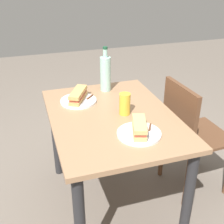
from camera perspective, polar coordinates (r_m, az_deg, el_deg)
name	(u,v)px	position (r m, az deg, el deg)	size (l,w,h in m)	color
ground_plane	(112,201)	(2.25, 0.00, -16.95)	(8.00, 8.00, 0.00)	#6B6056
dining_table	(112,132)	(1.88, 0.00, -3.86)	(1.03, 0.76, 0.72)	#997251
chair_far	(189,132)	(2.15, 14.79, -3.77)	(0.42, 0.42, 0.86)	brown
plate_near	(139,134)	(1.62, 5.27, -4.23)	(0.24, 0.24, 0.01)	white
baguette_sandwich_near	(139,127)	(1.60, 5.34, -2.96)	(0.21, 0.13, 0.07)	tan
knife_near	(149,131)	(1.63, 7.27, -3.70)	(0.16, 0.10, 0.01)	silver
plate_far	(78,101)	(2.00, -6.55, 2.19)	(0.24, 0.24, 0.01)	white
baguette_sandwich_far	(78,95)	(1.98, -6.61, 3.27)	(0.23, 0.16, 0.07)	tan
knife_far	(87,99)	(1.99, -4.87, 2.48)	(0.14, 0.13, 0.01)	silver
water_bottle	(105,73)	(2.13, -1.29, 7.57)	(0.08, 0.08, 0.32)	#99C6B7
beer_glass	(125,104)	(1.81, 2.50, 1.58)	(0.07, 0.07, 0.14)	gold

